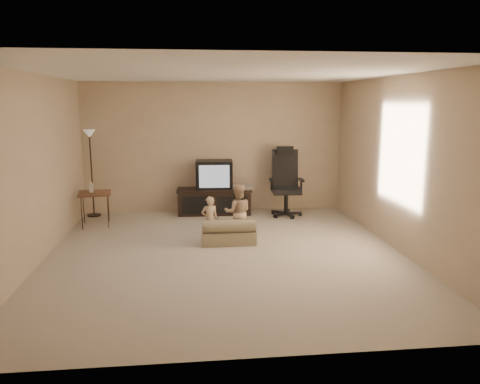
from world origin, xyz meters
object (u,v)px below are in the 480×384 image
object	(u,v)px
side_table	(94,193)
child_sofa	(229,233)
floor_lamp	(90,154)
toddler_left	(210,220)
tv_stand	(215,192)
toddler_right	(238,212)
office_chair	(286,191)

from	to	relation	value
side_table	child_sofa	distance (m)	2.61
floor_lamp	child_sofa	distance (m)	3.30
floor_lamp	child_sofa	xyz separation A→B (m)	(2.39, -2.04, -1.02)
floor_lamp	side_table	bearing A→B (deg)	-76.68
child_sofa	toddler_left	xyz separation A→B (m)	(-0.28, 0.09, 0.20)
tv_stand	toddler_left	xyz separation A→B (m)	(-0.18, -1.88, -0.07)
toddler_right	toddler_left	bearing A→B (deg)	18.83
child_sofa	toddler_right	bearing A→B (deg)	52.54
side_table	toddler_right	xyz separation A→B (m)	(2.38, -1.10, -0.13)
tv_stand	child_sofa	distance (m)	2.00
tv_stand	child_sofa	world-z (taller)	tv_stand
office_chair	floor_lamp	xyz separation A→B (m)	(-3.62, 0.34, 0.72)
office_chair	floor_lamp	distance (m)	3.70
office_chair	side_table	size ratio (longest dim) A/B	1.63
child_sofa	toddler_right	size ratio (longest dim) A/B	0.93
tv_stand	toddler_right	distance (m)	1.78
side_table	floor_lamp	bearing A→B (deg)	103.32
office_chair	floor_lamp	world-z (taller)	floor_lamp
side_table	floor_lamp	world-z (taller)	floor_lamp
tv_stand	floor_lamp	bearing A→B (deg)	-178.65
tv_stand	toddler_left	bearing A→B (deg)	-92.77
office_chair	toddler_right	world-z (taller)	office_chair
floor_lamp	toddler_left	bearing A→B (deg)	-42.68
side_table	toddler_left	size ratio (longest dim) A/B	1.11
toddler_right	side_table	bearing A→B (deg)	-20.63
side_table	toddler_left	bearing A→B (deg)	-32.13
tv_stand	side_table	world-z (taller)	tv_stand
floor_lamp	toddler_right	size ratio (longest dim) A/B	1.86
floor_lamp	child_sofa	bearing A→B (deg)	-40.44
side_table	child_sofa	size ratio (longest dim) A/B	0.98
floor_lamp	toddler_right	bearing A→B (deg)	-35.55
floor_lamp	toddler_left	world-z (taller)	floor_lamp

